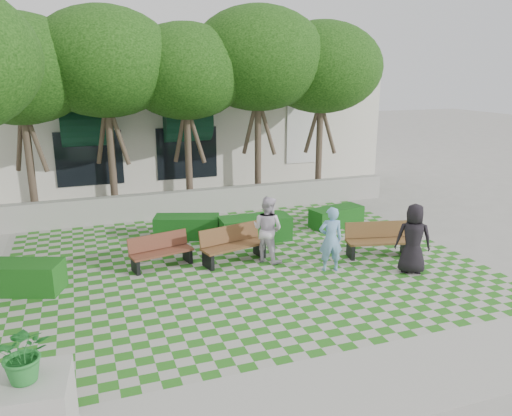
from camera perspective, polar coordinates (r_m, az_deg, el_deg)
name	(u,v)px	position (r m, az deg, el deg)	size (l,w,h in m)	color
ground	(258,279)	(12.58, 0.20, -8.09)	(90.00, 90.00, 0.00)	gray
lawn	(245,264)	(13.45, -1.28, -6.46)	(12.00, 12.00, 0.00)	#2B721E
sidewalk_south	(356,387)	(8.87, 11.37, -19.38)	(16.00, 2.00, 0.01)	#9E9B93
retaining_wall	(198,202)	(18.08, -6.59, 0.68)	(15.00, 0.36, 0.90)	#9E9B93
bench_east	(378,240)	(14.34, 13.75, -3.61)	(1.88, 0.97, 0.94)	brown
bench_mid	(233,245)	(13.55, -2.64, -4.25)	(1.92, 1.02, 0.96)	brown
bench_west	(161,252)	(13.43, -10.82, -4.92)	(1.73, 0.90, 0.86)	#592D1E
hedge_east	(337,217)	(16.82, 9.19, -1.00)	(1.83, 0.73, 0.64)	#134714
hedge_midright	(255,229)	(15.19, -0.11, -2.38)	(2.14, 0.86, 0.75)	#134715
hedge_midleft	(187,227)	(15.62, -7.90, -2.14)	(1.97, 0.79, 0.69)	#124515
hedge_west	(17,277)	(13.02, -25.66, -7.15)	(2.06, 0.82, 0.72)	#144A13
planter_front	(30,398)	(7.82, -24.40, -19.20)	(1.14, 1.14, 1.85)	#9E9B93
person_blue	(331,239)	(12.92, 8.53, -3.55)	(0.62, 0.41, 1.71)	#73A4D3
person_dark	(413,239)	(13.28, 17.53, -3.37)	(0.88, 0.58, 1.81)	black
person_white	(268,229)	(13.42, 1.32, -2.44)	(0.88, 0.69, 1.81)	silver
tree_row	(139,65)	(16.92, -13.27, 15.58)	(17.70, 13.40, 7.41)	#47382B
building	(178,123)	(25.51, -8.90, 9.62)	(18.00, 8.92, 5.15)	silver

